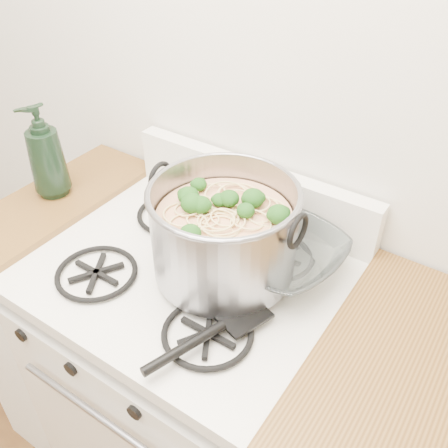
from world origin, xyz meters
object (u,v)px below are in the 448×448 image
gas_range (194,380)px  glass_bowl (278,260)px  spatula (243,313)px  stock_pot (224,234)px  bottle (45,151)px

gas_range → glass_bowl: glass_bowl is taller
gas_range → spatula: 0.55m
stock_pot → bottle: 0.62m
glass_bowl → bottle: bearing=-173.0°
stock_pot → bottle: size_ratio=1.36×
spatula → bottle: bearing=-170.1°
gas_range → spatula: spatula is taller
stock_pot → spatula: stock_pot is taller
stock_pot → glass_bowl: bearing=38.7°
gas_range → stock_pot: 0.60m
gas_range → bottle: 0.82m
stock_pot → bottle: (-0.62, -0.00, 0.03)m
spatula → glass_bowl: 0.19m
glass_bowl → bottle: (-0.72, -0.09, 0.12)m
stock_pot → spatula: (0.12, -0.11, -0.10)m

